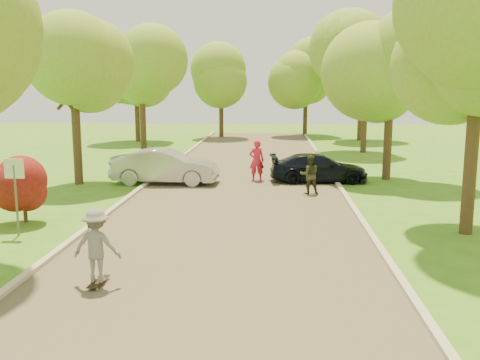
% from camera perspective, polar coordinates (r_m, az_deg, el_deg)
% --- Properties ---
extents(ground, '(100.00, 100.00, 0.00)m').
position_cam_1_polar(ground, '(10.97, -3.62, -12.14)').
color(ground, '#3E711B').
rests_on(ground, ground).
extents(road, '(8.00, 60.00, 0.01)m').
position_cam_1_polar(road, '(18.59, -0.55, -2.86)').
color(road, '#4C4438').
rests_on(road, ground).
extents(curb_left, '(0.18, 60.00, 0.12)m').
position_cam_1_polar(curb_left, '(19.29, -12.64, -2.46)').
color(curb_left, '#B2AD9E').
rests_on(curb_left, ground).
extents(curb_right, '(0.18, 60.00, 0.12)m').
position_cam_1_polar(curb_right, '(18.74, 11.92, -2.80)').
color(curb_right, '#B2AD9E').
rests_on(curb_right, ground).
extents(street_sign, '(0.55, 0.06, 2.17)m').
position_cam_1_polar(street_sign, '(15.98, -22.89, -0.06)').
color(street_sign, '#59595E').
rests_on(street_sign, ground).
extents(red_shrub, '(1.70, 1.70, 1.95)m').
position_cam_1_polar(red_shrub, '(17.60, -22.09, -0.69)').
color(red_shrub, '#382619').
rests_on(red_shrub, ground).
extents(tree_l_midb, '(4.30, 4.20, 6.62)m').
position_cam_1_polar(tree_l_midb, '(23.54, -16.91, 10.64)').
color(tree_l_midb, '#382619').
rests_on(tree_l_midb, ground).
extents(tree_l_far, '(4.92, 4.80, 7.79)m').
position_cam_1_polar(tree_l_far, '(33.02, -10.13, 12.11)').
color(tree_l_far, '#382619').
rests_on(tree_l_far, ground).
extents(tree_r_midb, '(4.51, 4.40, 7.01)m').
position_cam_1_polar(tree_r_midb, '(24.67, 16.28, 11.30)').
color(tree_r_midb, '#382619').
rests_on(tree_r_midb, ground).
extents(tree_r_far, '(5.33, 5.20, 8.34)m').
position_cam_1_polar(tree_r_far, '(34.64, 13.75, 12.48)').
color(tree_r_far, '#382619').
rests_on(tree_r_far, ground).
extents(tree_bg_a, '(5.12, 5.00, 7.72)m').
position_cam_1_polar(tree_bg_a, '(41.35, -10.75, 11.41)').
color(tree_bg_a, '#382619').
rests_on(tree_bg_a, ground).
extents(tree_bg_b, '(5.12, 5.00, 7.95)m').
position_cam_1_polar(tree_bg_b, '(42.67, 13.18, 11.57)').
color(tree_bg_b, '#382619').
rests_on(tree_bg_b, ground).
extents(tree_bg_c, '(4.92, 4.80, 7.33)m').
position_cam_1_polar(tree_bg_c, '(44.28, -1.76, 11.08)').
color(tree_bg_c, '#382619').
rests_on(tree_bg_c, ground).
extents(tree_bg_d, '(5.12, 5.00, 7.72)m').
position_cam_1_polar(tree_bg_d, '(46.19, 7.34, 11.32)').
color(tree_bg_d, '#382619').
rests_on(tree_bg_d, ground).
extents(silver_sedan, '(4.57, 1.71, 1.49)m').
position_cam_1_polar(silver_sedan, '(23.08, -7.98, 1.43)').
color(silver_sedan, '#A2A2A6').
rests_on(silver_sedan, ground).
extents(dark_sedan, '(4.34, 1.99, 1.23)m').
position_cam_1_polar(dark_sedan, '(23.59, 8.39, 1.27)').
color(dark_sedan, black).
rests_on(dark_sedan, ground).
extents(longboard, '(0.26, 0.80, 0.09)m').
position_cam_1_polar(longboard, '(11.78, -14.87, -10.43)').
color(longboard, black).
rests_on(longboard, ground).
extents(skateboarder, '(1.03, 0.62, 1.55)m').
position_cam_1_polar(skateboarder, '(11.53, -15.04, -6.75)').
color(skateboarder, slate).
rests_on(skateboarder, longboard).
extents(person_striped, '(0.70, 0.50, 1.81)m').
position_cam_1_polar(person_striped, '(23.61, 1.79, 2.10)').
color(person_striped, red).
rests_on(person_striped, ground).
extents(person_olive, '(0.81, 0.66, 1.54)m').
position_cam_1_polar(person_olive, '(20.80, 7.42, 0.57)').
color(person_olive, '#2C2F1C').
rests_on(person_olive, ground).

